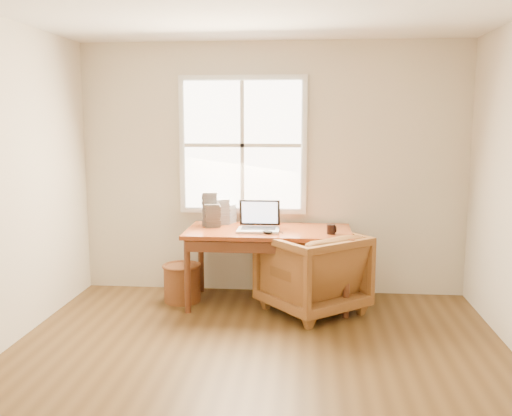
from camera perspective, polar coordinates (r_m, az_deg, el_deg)
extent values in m
cube|color=brown|center=(4.09, -0.61, -17.57)|extent=(4.00, 4.50, 0.02)
cube|color=beige|center=(5.94, 1.60, 3.89)|extent=(4.00, 0.02, 2.60)
cube|color=beige|center=(1.53, -9.53, -10.80)|extent=(4.00, 0.02, 2.60)
cube|color=silver|center=(5.91, -1.34, 6.30)|extent=(1.32, 0.05, 1.42)
cube|color=white|center=(5.88, -1.37, 6.28)|extent=(1.20, 0.02, 1.30)
cube|color=silver|center=(5.87, -1.38, 6.28)|extent=(0.04, 0.02, 1.30)
cube|color=silver|center=(5.87, -1.38, 6.28)|extent=(1.20, 0.02, 0.04)
cube|color=brown|center=(5.57, 1.27, -2.37)|extent=(1.60, 0.80, 0.04)
imported|color=brown|center=(5.44, 5.63, -6.39)|extent=(1.17, 1.18, 0.77)
cylinder|color=brown|center=(5.82, -7.39, -7.49)|extent=(0.41, 0.41, 0.36)
ellipsoid|color=black|center=(5.34, 1.15, -2.43)|extent=(0.12, 0.10, 0.04)
cylinder|color=black|center=(5.39, 7.51, -2.12)|extent=(0.11, 0.11, 0.09)
cube|color=silver|center=(5.84, -3.33, -0.38)|extent=(0.16, 0.15, 0.26)
cube|color=#28272D|center=(5.70, -4.36, -0.73)|extent=(0.17, 0.16, 0.23)
cube|color=#93929E|center=(5.77, -4.62, -0.10)|extent=(0.17, 0.15, 0.34)
cube|color=silver|center=(5.94, -2.93, -0.53)|extent=(0.19, 0.18, 0.19)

